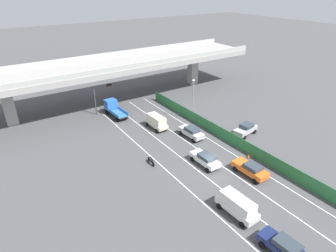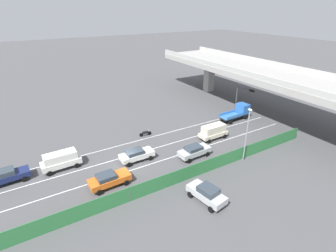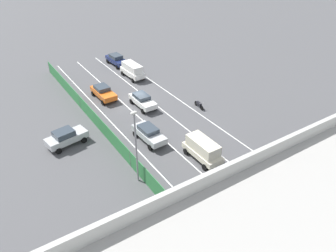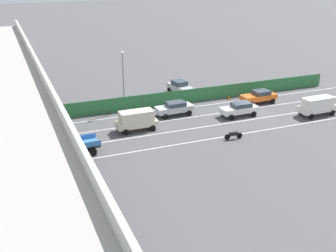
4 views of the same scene
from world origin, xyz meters
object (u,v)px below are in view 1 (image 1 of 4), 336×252
flatbed_truck_blue (113,108)px  traffic_cone (249,156)px  car_sedan_navy (285,248)px  traffic_light (101,94)px  parked_wagon_silver (246,129)px  car_sedan_white (205,159)px  motorcycle (151,161)px  car_van_cream (157,121)px  street_lamp (193,96)px  car_van_white (237,205)px  car_sedan_silver (191,132)px  car_taxi_orange (251,169)px

flatbed_truck_blue → traffic_cone: (9.38, -23.36, -1.05)m
car_sedan_navy → traffic_light: size_ratio=0.92×
parked_wagon_silver → traffic_cone: size_ratio=7.95×
car_sedan_white → flatbed_truck_blue: (-3.37, 21.34, 0.40)m
car_sedan_navy → motorcycle: 18.81m
car_van_cream → traffic_light: (-4.96, 10.71, 2.47)m
car_sedan_white → street_lamp: size_ratio=0.62×
car_van_white → car_sedan_navy: 5.88m
car_sedan_silver → car_van_cream: car_van_cream is taller
car_sedan_navy → traffic_light: traffic_light is taller
traffic_light → car_van_cream: bearing=-65.1°
car_van_cream → car_taxi_orange: 17.55m
car_van_white → traffic_cone: (9.14, 6.63, -0.96)m
car_sedan_white → traffic_cone: 6.37m
car_sedan_silver → car_van_white: size_ratio=0.97×
car_sedan_white → traffic_cone: bearing=-18.6°
flatbed_truck_blue → car_sedan_silver: bearing=-65.9°
parked_wagon_silver → street_lamp: 10.22m
motorcycle → car_van_white: bearing=-78.4°
parked_wagon_silver → traffic_cone: (-4.68, -4.95, -0.70)m
car_van_cream → flatbed_truck_blue: size_ratio=0.78×
flatbed_truck_blue → car_van_cream: bearing=-67.6°
car_van_cream → motorcycle: bearing=-125.7°
flatbed_truck_blue → traffic_light: 3.31m
flatbed_truck_blue → parked_wagon_silver: 23.17m
car_van_cream → traffic_light: bearing=114.9°
car_sedan_navy → car_taxi_orange: (6.51, 9.74, -0.02)m
car_sedan_white → car_sedan_navy: car_sedan_navy is taller
car_sedan_navy → car_taxi_orange: size_ratio=1.03×
car_van_cream → car_taxi_orange: (2.93, -17.31, -0.32)m
car_taxi_orange → traffic_cone: size_ratio=8.26×
traffic_cone → car_sedan_white: bearing=161.4°
car_van_white → car_sedan_navy: bearing=-91.7°
car_sedan_silver → motorcycle: 9.27m
car_van_white → parked_wagon_silver: (13.82, 11.58, -0.26)m
motorcycle → car_sedan_white: bearing=-35.6°
car_sedan_white → car_sedan_silver: bearing=66.0°
traffic_light → street_lamp: street_lamp is taller
car_van_cream → flatbed_truck_blue: (-3.64, 8.83, 0.08)m
car_taxi_orange → motorcycle: bearing=135.1°
traffic_light → car_sedan_white: bearing=-78.6°
car_sedan_silver → car_sedan_white: (-3.08, -6.92, -0.01)m
car_sedan_white → motorcycle: bearing=144.4°
traffic_light → flatbed_truck_blue: bearing=-54.9°
motorcycle → parked_wagon_silver: size_ratio=0.44×
motorcycle → parked_wagon_silver: parked_wagon_silver is taller
motorcycle → car_taxi_orange: bearing=-44.9°
car_van_cream → traffic_cone: size_ratio=7.92×
parked_wagon_silver → traffic_light: (-15.37, 20.29, 2.73)m
car_van_white → parked_wagon_silver: bearing=40.0°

